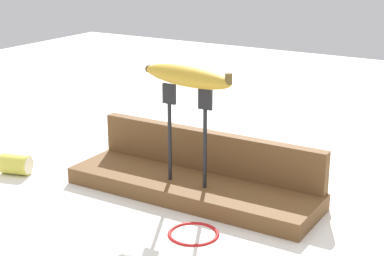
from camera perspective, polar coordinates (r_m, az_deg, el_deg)
The scene contains 8 objects.
ground_plane at distance 1.13m, azimuth 0.00°, elevation -6.33°, with size 3.00×3.00×0.00m, color white.
wooden_board at distance 1.13m, azimuth 0.00°, elevation -5.61°, with size 0.47×0.14×0.03m, color brown.
board_backstop at distance 1.15m, azimuth 1.54°, elevation -2.14°, with size 0.47×0.02×0.08m, color brown.
fork_stand_center at distance 1.07m, azimuth -0.47°, elevation 0.16°, with size 0.10×0.01×0.18m.
banana_raised_center at distance 1.05m, azimuth -0.48°, elevation 4.85°, with size 0.20×0.07×0.04m.
banana_chunk_near at distance 1.38m, azimuth -1.55°, elevation -0.99°, with size 0.06×0.07×0.04m.
banana_chunk_far at distance 1.28m, azimuth -16.09°, elevation -3.28°, with size 0.07×0.05×0.04m.
wire_coil at distance 0.99m, azimuth 0.13°, elevation -9.73°, with size 0.08×0.08×0.01m, color red.
Camera 1 is at (0.54, -0.89, 0.45)m, focal length 57.20 mm.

